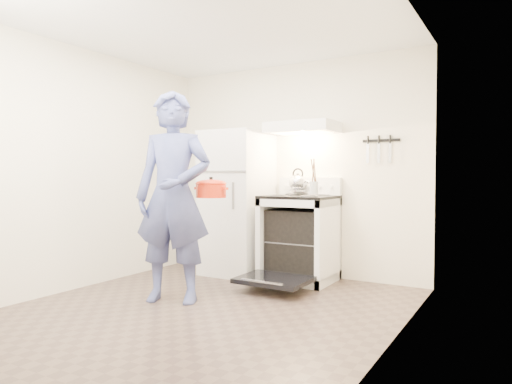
# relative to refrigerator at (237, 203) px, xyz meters

# --- Properties ---
(floor) EXTENTS (3.60, 3.60, 0.00)m
(floor) POSITION_rel_refrigerator_xyz_m (0.58, -1.45, -0.85)
(floor) COLOR brown
(floor) RESTS_ON ground
(back_wall) EXTENTS (3.20, 0.02, 2.50)m
(back_wall) POSITION_rel_refrigerator_xyz_m (0.58, 0.35, 0.40)
(back_wall) COLOR #F1E9CE
(back_wall) RESTS_ON ground
(refrigerator) EXTENTS (0.70, 0.70, 1.70)m
(refrigerator) POSITION_rel_refrigerator_xyz_m (0.00, 0.00, 0.00)
(refrigerator) COLOR white
(refrigerator) RESTS_ON floor
(stove_body) EXTENTS (0.76, 0.65, 0.92)m
(stove_body) POSITION_rel_refrigerator_xyz_m (0.81, 0.02, -0.39)
(stove_body) COLOR white
(stove_body) RESTS_ON floor
(cooktop) EXTENTS (0.76, 0.65, 0.03)m
(cooktop) POSITION_rel_refrigerator_xyz_m (0.81, 0.02, 0.09)
(cooktop) COLOR black
(cooktop) RESTS_ON stove_body
(backsplash) EXTENTS (0.76, 0.07, 0.20)m
(backsplash) POSITION_rel_refrigerator_xyz_m (0.81, 0.31, 0.20)
(backsplash) COLOR white
(backsplash) RESTS_ON cooktop
(oven_door) EXTENTS (0.70, 0.54, 0.04)m
(oven_door) POSITION_rel_refrigerator_xyz_m (0.81, -0.57, -0.72)
(oven_door) COLOR black
(oven_door) RESTS_ON floor
(oven_rack) EXTENTS (0.60, 0.52, 0.01)m
(oven_rack) POSITION_rel_refrigerator_xyz_m (0.81, 0.02, -0.41)
(oven_rack) COLOR gray
(oven_rack) RESTS_ON stove_body
(range_hood) EXTENTS (0.76, 0.50, 0.12)m
(range_hood) POSITION_rel_refrigerator_xyz_m (0.81, 0.10, 0.86)
(range_hood) COLOR white
(range_hood) RESTS_ON back_wall
(knife_strip) EXTENTS (0.40, 0.02, 0.03)m
(knife_strip) POSITION_rel_refrigerator_xyz_m (1.63, 0.33, 0.70)
(knife_strip) COLOR black
(knife_strip) RESTS_ON back_wall
(pizza_stone) EXTENTS (0.35, 0.35, 0.02)m
(pizza_stone) POSITION_rel_refrigerator_xyz_m (0.81, 0.06, -0.40)
(pizza_stone) COLOR #976D4E
(pizza_stone) RESTS_ON oven_rack
(tea_kettle) EXTENTS (0.25, 0.21, 0.31)m
(tea_kettle) POSITION_rel_refrigerator_xyz_m (0.70, 0.22, 0.25)
(tea_kettle) COLOR #B6B6BB
(tea_kettle) RESTS_ON cooktop
(utensil_jar) EXTENTS (0.11, 0.11, 0.13)m
(utensil_jar) POSITION_rel_refrigerator_xyz_m (1.06, -0.16, 0.20)
(utensil_jar) COLOR silver
(utensil_jar) RESTS_ON cooktop
(person) EXTENTS (0.83, 0.70, 1.95)m
(person) POSITION_rel_refrigerator_xyz_m (0.16, -1.33, 0.13)
(person) COLOR navy
(person) RESTS_ON floor
(dutch_oven) EXTENTS (0.36, 0.29, 0.23)m
(dutch_oven) POSITION_rel_refrigerator_xyz_m (0.39, -1.06, 0.18)
(dutch_oven) COLOR red
(dutch_oven) RESTS_ON person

